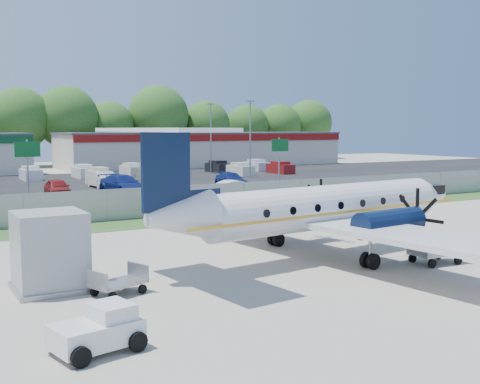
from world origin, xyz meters
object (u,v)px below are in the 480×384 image
pushback_tug (100,329)px  baggage_cart_near (118,282)px  aircraft (321,207)px  baggage_cart_far (435,252)px  service_container (50,254)px

pushback_tug → baggage_cart_near: pushback_tug is taller
aircraft → baggage_cart_near: (-10.08, -1.61, -1.79)m
baggage_cart_far → service_container: service_container is taller
pushback_tug → baggage_cart_near: 5.34m
aircraft → baggage_cart_far: bearing=-48.3°
pushback_tug → service_container: service_container is taller
pushback_tug → service_container: size_ratio=0.86×
pushback_tug → service_container: bearing=87.7°
service_container → baggage_cart_far: bearing=-14.6°
baggage_cart_near → service_container: 2.80m
aircraft → pushback_tug: (-12.24, -6.49, -1.67)m
pushback_tug → aircraft: bearing=27.9°
aircraft → pushback_tug: 13.95m
aircraft → baggage_cart_near: aircraft is taller
aircraft → baggage_cart_far: aircraft is taller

